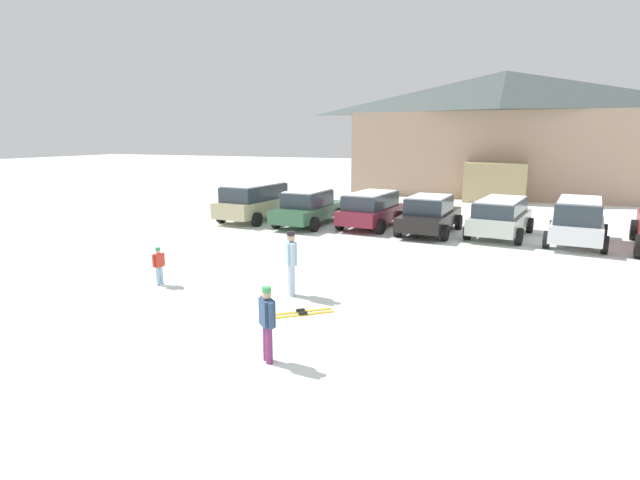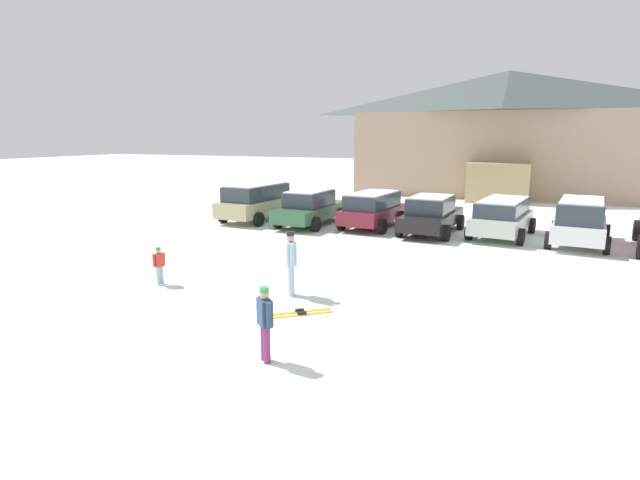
# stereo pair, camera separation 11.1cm
# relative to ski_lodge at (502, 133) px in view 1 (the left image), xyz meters

# --- Properties ---
(ground) EXTENTS (160.00, 160.00, 0.00)m
(ground) POSITION_rel_ski_lodge_xyz_m (-3.68, -31.10, -4.19)
(ground) COLOR white
(ski_lodge) EXTENTS (19.87, 9.33, 8.25)m
(ski_lodge) POSITION_rel_ski_lodge_xyz_m (0.00, 0.00, 0.00)
(ski_lodge) COLOR tan
(ski_lodge) RESTS_ON ground
(parked_beige_suv) EXTENTS (2.47, 4.63, 1.76)m
(parked_beige_suv) POSITION_rel_ski_lodge_xyz_m (-10.03, -15.97, -3.24)
(parked_beige_suv) COLOR tan
(parked_beige_suv) RESTS_ON ground
(parked_green_coupe) EXTENTS (2.19, 4.78, 1.61)m
(parked_green_coupe) POSITION_rel_ski_lodge_xyz_m (-7.13, -16.12, -3.37)
(parked_green_coupe) COLOR #366344
(parked_green_coupe) RESTS_ON ground
(parked_maroon_van) EXTENTS (2.36, 4.17, 1.57)m
(parked_maroon_van) POSITION_rel_ski_lodge_xyz_m (-4.33, -15.63, -3.33)
(parked_maroon_van) COLOR maroon
(parked_maroon_van) RESTS_ON ground
(parked_black_sedan) EXTENTS (2.29, 4.49, 1.59)m
(parked_black_sedan) POSITION_rel_ski_lodge_xyz_m (-1.69, -15.95, -3.38)
(parked_black_sedan) COLOR black
(parked_black_sedan) RESTS_ON ground
(parked_silver_wagon) EXTENTS (2.54, 4.66, 1.53)m
(parked_silver_wagon) POSITION_rel_ski_lodge_xyz_m (1.08, -15.49, -3.35)
(parked_silver_wagon) COLOR beige
(parked_silver_wagon) RESTS_ON ground
(parked_white_suv) EXTENTS (2.38, 4.45, 1.71)m
(parked_white_suv) POSITION_rel_ski_lodge_xyz_m (3.84, -15.96, -3.27)
(parked_white_suv) COLOR white
(parked_white_suv) RESTS_ON ground
(skier_adult_in_blue_parka) EXTENTS (0.43, 0.52, 1.67)m
(skier_adult_in_blue_parka) POSITION_rel_ski_lodge_xyz_m (-3.32, -25.70, -3.24)
(skier_adult_in_blue_parka) COLOR #A8BAD1
(skier_adult_in_blue_parka) RESTS_ON ground
(skier_child_in_red_jacket) EXTENTS (0.20, 0.38, 1.05)m
(skier_child_in_red_jacket) POSITION_rel_ski_lodge_xyz_m (-7.04, -26.29, -3.60)
(skier_child_in_red_jacket) COLOR #96BBD1
(skier_child_in_red_jacket) RESTS_ON ground
(skier_teen_in_navy_coat) EXTENTS (0.41, 0.38, 1.41)m
(skier_teen_in_navy_coat) POSITION_rel_ski_lodge_xyz_m (-2.01, -29.31, -3.39)
(skier_teen_in_navy_coat) COLOR #792E65
(skier_teen_in_navy_coat) RESTS_ON ground
(pair_of_skis) EXTENTS (1.40, 1.27, 0.08)m
(pair_of_skis) POSITION_rel_ski_lodge_xyz_m (-2.53, -26.85, -4.17)
(pair_of_skis) COLOR gold
(pair_of_skis) RESTS_ON ground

